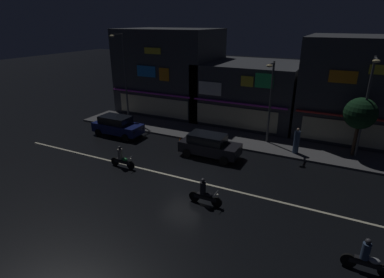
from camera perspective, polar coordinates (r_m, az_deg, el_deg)
ground_plane at (r=19.34m, az=-1.67°, el=-7.33°), size 140.00×140.00×0.00m
lane_divider_stripe at (r=19.34m, az=-1.67°, el=-7.32°), size 27.08×0.16×0.01m
sidewalk_far at (r=25.88m, az=6.54°, el=0.29°), size 28.50×3.72×0.14m
storefront_left_block at (r=33.11m, az=-4.08°, el=12.41°), size 9.74×7.19×8.46m
storefront_center_block at (r=29.37m, az=27.30°, el=8.66°), size 7.53×8.62×8.09m
storefront_right_block at (r=30.58m, az=10.69°, el=8.60°), size 9.14×8.38×5.55m
streetlamp_west at (r=30.15m, az=-12.56°, el=12.20°), size 0.44×1.64×7.99m
streetlamp_mid at (r=24.04m, az=14.30°, el=7.75°), size 0.44×1.64×6.31m
streetlamp_east at (r=23.44m, az=29.63°, el=6.19°), size 0.44×1.64×6.99m
pedestrian_on_sidewalk at (r=23.50m, az=18.78°, el=-0.47°), size 0.42×0.42×1.90m
street_tree at (r=24.12m, az=28.73°, el=4.12°), size 2.18×2.18×4.20m
parked_car_near_kerb at (r=22.07m, az=3.21°, el=-1.12°), size 4.30×1.98×1.67m
parked_car_trailing at (r=26.90m, az=-13.67°, el=2.43°), size 4.30×1.98×1.67m
motorcycle_lead at (r=21.00m, az=-12.89°, el=-3.56°), size 1.90×0.60×1.52m
motorcycle_following at (r=14.41m, az=29.67°, el=-18.67°), size 1.90×0.60×1.52m
motorcycle_opposite_lane at (r=16.57m, az=2.33°, el=-10.08°), size 1.90×0.60×1.52m
traffic_cone at (r=24.56m, az=-2.18°, el=-0.23°), size 0.36×0.36×0.55m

